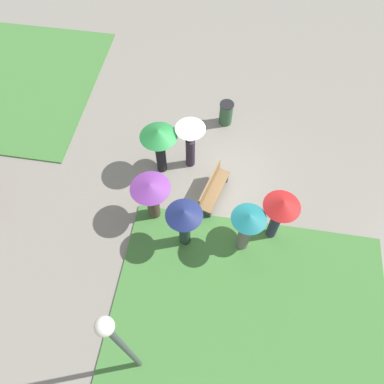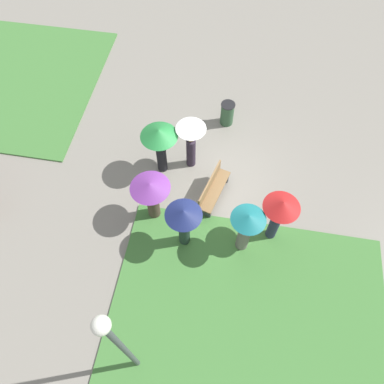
% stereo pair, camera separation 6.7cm
% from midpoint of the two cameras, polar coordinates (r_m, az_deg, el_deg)
% --- Properties ---
extents(ground_plane, '(90.00, 90.00, 0.00)m').
position_cam_midpoint_polar(ground_plane, '(12.25, 3.05, 1.22)').
color(ground_plane, gray).
extents(lawn_patch_near, '(8.97, 7.36, 0.06)m').
position_cam_midpoint_polar(lawn_patch_near, '(10.39, 7.65, -26.99)').
color(lawn_patch_near, '#427A38').
rests_on(lawn_patch_near, ground_plane).
extents(park_bench, '(1.69, 0.83, 0.90)m').
position_cam_midpoint_polar(park_bench, '(11.61, 2.98, 0.53)').
color(park_bench, brown).
rests_on(park_bench, ground_plane).
extents(lamp_post, '(0.32, 0.32, 4.66)m').
position_cam_midpoint_polar(lamp_post, '(7.56, -11.04, -21.77)').
color(lamp_post, '#474C51').
rests_on(lamp_post, ground_plane).
extents(trash_bin, '(0.50, 0.50, 0.91)m').
position_cam_midpoint_polar(trash_bin, '(13.57, 5.06, 11.86)').
color(trash_bin, '#335638').
rests_on(trash_bin, ground_plane).
extents(crowd_person_red, '(1.01, 1.01, 2.02)m').
position_cam_midpoint_polar(crowd_person_red, '(10.27, 13.11, -2.71)').
color(crowd_person_red, '#282D47').
rests_on(crowd_person_red, ground_plane).
extents(crowd_person_purple, '(1.15, 1.15, 1.74)m').
position_cam_midpoint_polar(crowd_person_purple, '(10.65, -6.41, -0.25)').
color(crowd_person_purple, '#47382D').
rests_on(crowd_person_purple, ground_plane).
extents(crowd_person_white, '(0.93, 0.93, 1.96)m').
position_cam_midpoint_polar(crowd_person_white, '(11.62, -0.43, 8.31)').
color(crowd_person_white, '#2D2333').
rests_on(crowd_person_white, ground_plane).
extents(crowd_person_green, '(1.14, 1.14, 1.95)m').
position_cam_midpoint_polar(crowd_person_green, '(11.42, -5.22, 7.90)').
color(crowd_person_green, black).
rests_on(crowd_person_green, ground_plane).
extents(crowd_person_teal, '(0.94, 0.94, 1.90)m').
position_cam_midpoint_polar(crowd_person_teal, '(10.20, 8.15, -5.23)').
color(crowd_person_teal, slate).
rests_on(crowd_person_teal, ground_plane).
extents(crowd_person_navy, '(1.01, 1.01, 1.88)m').
position_cam_midpoint_polar(crowd_person_navy, '(10.05, -1.37, -4.31)').
color(crowd_person_navy, '#1E3328').
rests_on(crowd_person_navy, ground_plane).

